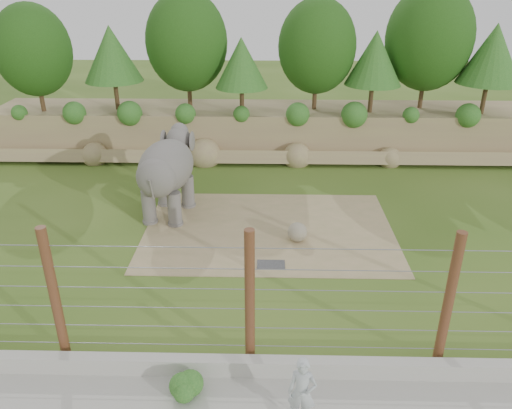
{
  "coord_description": "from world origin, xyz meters",
  "views": [
    {
      "loc": [
        0.41,
        -14.9,
        9.56
      ],
      "look_at": [
        0.0,
        2.0,
        1.6
      ],
      "focal_mm": 35.0,
      "sensor_mm": 36.0,
      "label": 1
    }
  ],
  "objects_px": {
    "stone_ball": "(297,232)",
    "elephant": "(167,177)",
    "barrier_fence": "(250,299)",
    "zookeeper": "(302,392)"
  },
  "relations": [
    {
      "from": "stone_ball",
      "to": "zookeeper",
      "type": "distance_m",
      "value": 8.62
    },
    {
      "from": "zookeeper",
      "to": "stone_ball",
      "type": "bearing_deg",
      "value": 101.24
    },
    {
      "from": "elephant",
      "to": "stone_ball",
      "type": "distance_m",
      "value": 5.96
    },
    {
      "from": "stone_ball",
      "to": "barrier_fence",
      "type": "relative_size",
      "value": 0.04
    },
    {
      "from": "barrier_fence",
      "to": "zookeeper",
      "type": "height_order",
      "value": "barrier_fence"
    },
    {
      "from": "stone_ball",
      "to": "barrier_fence",
      "type": "bearing_deg",
      "value": -103.61
    },
    {
      "from": "barrier_fence",
      "to": "zookeeper",
      "type": "bearing_deg",
      "value": -57.99
    },
    {
      "from": "stone_ball",
      "to": "elephant",
      "type": "bearing_deg",
      "value": 157.29
    },
    {
      "from": "zookeeper",
      "to": "elephant",
      "type": "bearing_deg",
      "value": 128.41
    },
    {
      "from": "elephant",
      "to": "zookeeper",
      "type": "height_order",
      "value": "elephant"
    }
  ]
}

